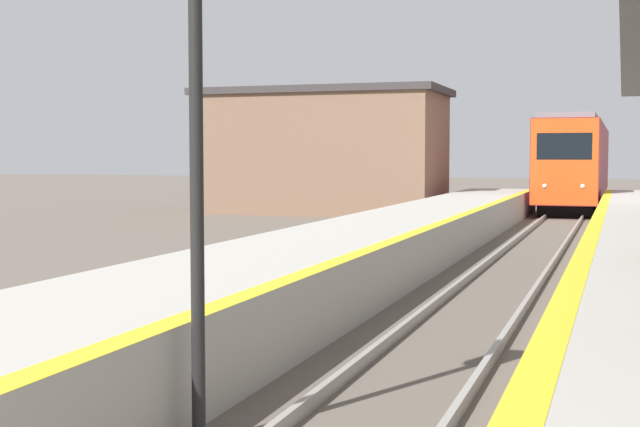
# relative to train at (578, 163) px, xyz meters

# --- Properties ---
(train) EXTENTS (2.63, 23.25, 4.27)m
(train) POSITION_rel_train_xyz_m (0.00, 0.00, 0.00)
(train) COLOR black
(train) RESTS_ON ground
(signal_near) EXTENTS (0.36, 0.31, 5.03)m
(signal_near) POSITION_rel_train_xyz_m (-1.28, -40.87, 1.31)
(signal_near) COLOR black
(signal_near) RESTS_ON ground
(station_building) EXTENTS (10.75, 5.54, 5.45)m
(station_building) POSITION_rel_train_xyz_m (-10.34, -10.41, 0.56)
(station_building) COLOR brown
(station_building) RESTS_ON ground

